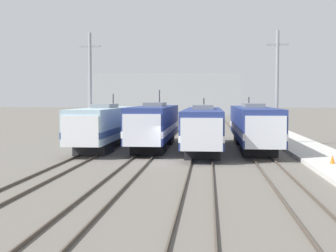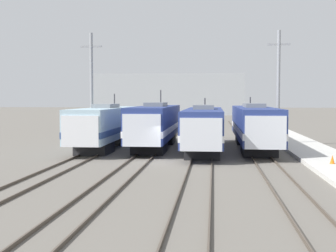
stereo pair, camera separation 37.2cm
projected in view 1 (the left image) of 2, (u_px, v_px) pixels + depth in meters
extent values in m
plane|color=#666059|center=(170.00, 163.00, 32.51)|extent=(400.00, 400.00, 0.00)
cube|color=#4C4238|center=(68.00, 160.00, 33.15)|extent=(0.07, 120.00, 0.15)
cube|color=#4C4238|center=(87.00, 161.00, 33.02)|extent=(0.07, 120.00, 0.15)
cube|color=#4C4238|center=(129.00, 161.00, 32.76)|extent=(0.07, 120.00, 0.15)
cube|color=#4C4238|center=(149.00, 161.00, 32.64)|extent=(0.07, 120.00, 0.15)
cube|color=#4C4238|center=(191.00, 162.00, 32.38)|extent=(0.07, 120.00, 0.15)
cube|color=#4C4238|center=(212.00, 162.00, 32.25)|extent=(0.07, 120.00, 0.15)
cube|color=#4C4238|center=(255.00, 163.00, 32.00)|extent=(0.07, 120.00, 0.15)
cube|color=#4C4238|center=(277.00, 163.00, 31.87)|extent=(0.07, 120.00, 0.15)
cube|color=#232326|center=(94.00, 148.00, 37.84)|extent=(2.55, 3.61, 0.95)
cube|color=#232326|center=(114.00, 139.00, 45.99)|extent=(2.55, 3.61, 0.95)
cube|color=#9EBCCC|center=(105.00, 123.00, 41.81)|extent=(3.01, 16.39, 2.69)
cube|color=navy|center=(105.00, 129.00, 41.84)|extent=(3.05, 16.43, 0.48)
cube|color=silver|center=(83.00, 131.00, 34.52)|extent=(2.76, 1.92, 2.28)
cube|color=black|center=(80.00, 124.00, 33.62)|extent=(2.35, 0.08, 0.64)
cube|color=gray|center=(105.00, 106.00, 41.72)|extent=(1.65, 4.10, 0.35)
cylinder|color=#38383D|center=(113.00, 100.00, 45.28)|extent=(0.12, 0.12, 1.28)
cube|color=black|center=(149.00, 147.00, 38.33)|extent=(2.61, 3.74, 0.95)
cube|color=black|center=(160.00, 138.00, 46.78)|extent=(2.61, 3.74, 0.95)
cube|color=navy|center=(155.00, 122.00, 42.44)|extent=(3.07, 16.99, 2.81)
cube|color=silver|center=(155.00, 128.00, 42.48)|extent=(3.11, 17.03, 0.51)
cube|color=silver|center=(144.00, 129.00, 35.08)|extent=(2.82, 2.36, 2.39)
cube|color=black|center=(142.00, 123.00, 33.95)|extent=(2.40, 0.08, 0.67)
cube|color=slate|center=(155.00, 104.00, 42.35)|extent=(1.69, 4.25, 0.35)
cylinder|color=#38383D|center=(159.00, 98.00, 46.03)|extent=(0.12, 0.12, 1.54)
cube|color=black|center=(202.00, 151.00, 35.47)|extent=(2.60, 3.83, 0.95)
cube|color=black|center=(204.00, 141.00, 44.12)|extent=(2.60, 3.83, 0.95)
cube|color=navy|center=(203.00, 124.00, 39.69)|extent=(3.06, 17.40, 2.62)
cube|color=silver|center=(203.00, 131.00, 39.72)|extent=(3.10, 17.44, 0.47)
cube|color=silver|center=(202.00, 134.00, 31.87)|extent=(2.82, 1.86, 2.23)
cube|color=black|center=(202.00, 127.00, 31.00)|extent=(2.39, 0.08, 0.62)
cube|color=slate|center=(203.00, 107.00, 39.60)|extent=(1.68, 4.35, 0.35)
cylinder|color=#38383D|center=(204.00, 103.00, 43.39)|extent=(0.12, 0.12, 0.94)
cube|color=black|center=(258.00, 149.00, 37.17)|extent=(2.61, 4.27, 0.95)
cube|color=black|center=(248.00, 138.00, 46.82)|extent=(2.61, 4.27, 0.95)
cube|color=navy|center=(253.00, 122.00, 41.88)|extent=(3.07, 19.41, 2.73)
cube|color=silver|center=(253.00, 129.00, 41.92)|extent=(3.11, 19.45, 0.49)
cube|color=silver|center=(264.00, 132.00, 33.19)|extent=(2.83, 2.09, 2.32)
cube|color=black|center=(266.00, 125.00, 32.19)|extent=(2.40, 0.08, 0.65)
cube|color=slate|center=(253.00, 105.00, 41.79)|extent=(1.69, 4.85, 0.35)
cylinder|color=#38383D|center=(249.00, 102.00, 46.02)|extent=(0.12, 0.12, 0.93)
cylinder|color=gray|center=(90.00, 89.00, 45.22)|extent=(0.31, 0.31, 10.78)
cube|color=gray|center=(90.00, 46.00, 44.98)|extent=(2.09, 0.16, 0.16)
cylinder|color=gray|center=(277.00, 89.00, 43.66)|extent=(0.31, 0.31, 10.78)
cube|color=gray|center=(278.00, 44.00, 43.42)|extent=(2.09, 0.16, 0.16)
cube|color=beige|center=(334.00, 163.00, 31.53)|extent=(4.00, 120.00, 0.28)
cone|color=orange|center=(332.00, 159.00, 30.07)|extent=(0.31, 0.31, 0.56)
cube|color=#9EA3A8|center=(164.00, 94.00, 129.43)|extent=(41.53, 8.82, 11.24)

